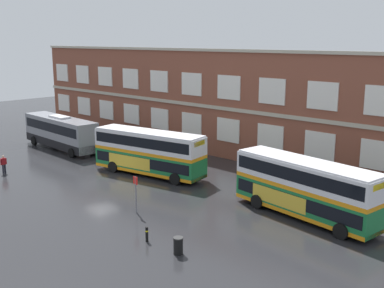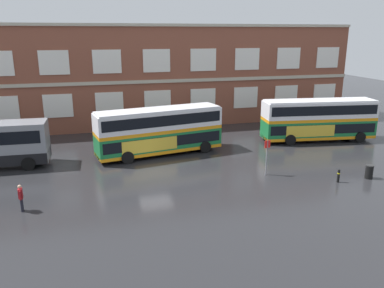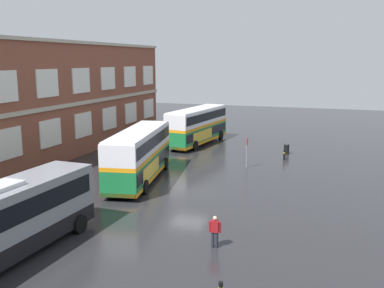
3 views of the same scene
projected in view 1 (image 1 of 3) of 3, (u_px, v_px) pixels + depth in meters
name	position (u px, v px, depth m)	size (l,w,h in m)	color
ground_plane	(120.00, 178.00, 43.10)	(120.00, 120.00, 0.00)	#232326
brick_terminal_building	(216.00, 99.00, 54.83)	(57.30, 8.19, 11.28)	brown
double_decker_near	(149.00, 152.00, 43.60)	(11.28, 4.50, 4.07)	#197038
double_decker_middle	(305.00, 188.00, 33.11)	(11.24, 3.94, 4.07)	#197038
touring_coach	(61.00, 132.00, 53.91)	(12.09, 3.25, 3.80)	gray
waiting_passenger	(4.00, 164.00, 44.28)	(0.27, 0.64, 1.70)	black
bus_stand_flag	(136.00, 191.00, 34.05)	(0.44, 0.10, 2.70)	slate
station_litter_bin	(178.00, 246.00, 27.69)	(0.60, 0.60, 1.03)	black
safety_bollard_east	(147.00, 234.00, 29.42)	(0.19, 0.19, 0.95)	black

